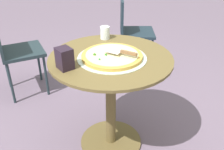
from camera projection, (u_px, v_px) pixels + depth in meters
ground_plane at (111, 142)px, 2.01m from camera, size 10.00×10.00×0.00m
patio_table at (111, 86)px, 1.75m from camera, size 0.80×0.80×0.74m
pizza_on_tray at (112, 56)px, 1.62m from camera, size 0.44×0.44×0.05m
pizza_server at (122, 52)px, 1.59m from camera, size 0.20×0.15×0.02m
drinking_cup at (105, 33)px, 1.89m from camera, size 0.07×0.07×0.09m
napkin_dispenser at (65, 58)px, 1.47m from camera, size 0.12×0.12×0.13m
patio_chair_near at (131, 28)px, 2.83m from camera, size 0.39×0.39×0.83m
patio_chair_far at (13, 48)px, 2.38m from camera, size 0.51×0.51×0.82m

